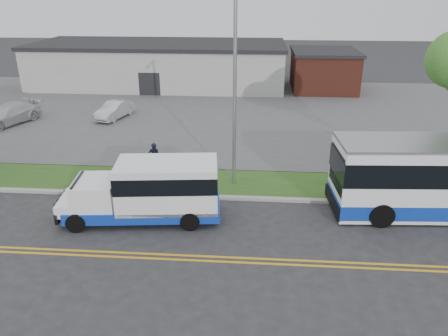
# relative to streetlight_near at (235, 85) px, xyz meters

# --- Properties ---
(ground) EXTENTS (140.00, 140.00, 0.00)m
(ground) POSITION_rel_streetlight_near_xyz_m (-3.00, -2.73, -5.23)
(ground) COLOR #28282B
(ground) RESTS_ON ground
(lane_line_north) EXTENTS (70.00, 0.12, 0.01)m
(lane_line_north) POSITION_rel_streetlight_near_xyz_m (-3.00, -6.58, -5.23)
(lane_line_north) COLOR gold
(lane_line_north) RESTS_ON ground
(lane_line_south) EXTENTS (70.00, 0.12, 0.01)m
(lane_line_south) POSITION_rel_streetlight_near_xyz_m (-3.00, -6.88, -5.23)
(lane_line_south) COLOR gold
(lane_line_south) RESTS_ON ground
(curb) EXTENTS (80.00, 0.30, 0.15)m
(curb) POSITION_rel_streetlight_near_xyz_m (-3.00, -1.63, -5.16)
(curb) COLOR #9E9B93
(curb) RESTS_ON ground
(verge) EXTENTS (80.00, 3.30, 0.10)m
(verge) POSITION_rel_streetlight_near_xyz_m (-3.00, 0.17, -5.18)
(verge) COLOR #2A4617
(verge) RESTS_ON ground
(parking_lot) EXTENTS (80.00, 25.00, 0.10)m
(parking_lot) POSITION_rel_streetlight_near_xyz_m (-3.00, 14.27, -5.18)
(parking_lot) COLOR #4C4C4F
(parking_lot) RESTS_ON ground
(commercial_building) EXTENTS (25.40, 10.40, 4.35)m
(commercial_building) POSITION_rel_streetlight_near_xyz_m (-9.00, 24.27, -3.05)
(commercial_building) COLOR #9E9E99
(commercial_building) RESTS_ON ground
(brick_wing) EXTENTS (6.30, 7.30, 3.90)m
(brick_wing) POSITION_rel_streetlight_near_xyz_m (7.50, 23.27, -3.27)
(brick_wing) COLOR brown
(brick_wing) RESTS_ON ground
(streetlight_near) EXTENTS (0.35, 1.53, 9.50)m
(streetlight_near) POSITION_rel_streetlight_near_xyz_m (0.00, 0.00, 0.00)
(streetlight_near) COLOR gray
(streetlight_near) RESTS_ON verge
(shuttle_bus) EXTENTS (7.20, 3.01, 2.69)m
(shuttle_bus) POSITION_rel_streetlight_near_xyz_m (-3.37, -3.78, -3.80)
(shuttle_bus) COLOR #0F35AB
(shuttle_bus) RESTS_ON ground
(pedestrian) EXTENTS (0.66, 0.48, 1.66)m
(pedestrian) POSITION_rel_streetlight_near_xyz_m (-4.44, 1.27, -4.30)
(pedestrian) COLOR black
(pedestrian) RESTS_ON verge
(parked_car_a) EXTENTS (2.37, 4.16, 1.30)m
(parked_car_a) POSITION_rel_streetlight_near_xyz_m (-9.90, 11.48, -4.49)
(parked_car_a) COLOR #BBBEC3
(parked_car_a) RESTS_ON parking_lot
(parked_car_b) EXTENTS (3.76, 5.48, 1.47)m
(parked_car_b) POSITION_rel_streetlight_near_xyz_m (-17.28, 9.33, -4.40)
(parked_car_b) COLOR silver
(parked_car_b) RESTS_ON parking_lot
(grocery_bag_left) EXTENTS (0.32, 0.32, 0.32)m
(grocery_bag_left) POSITION_rel_streetlight_near_xyz_m (-4.74, 1.02, -4.97)
(grocery_bag_left) COLOR white
(grocery_bag_left) RESTS_ON verge
(grocery_bag_right) EXTENTS (0.32, 0.32, 0.32)m
(grocery_bag_right) POSITION_rel_streetlight_near_xyz_m (-4.14, 1.52, -4.97)
(grocery_bag_right) COLOR white
(grocery_bag_right) RESTS_ON verge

